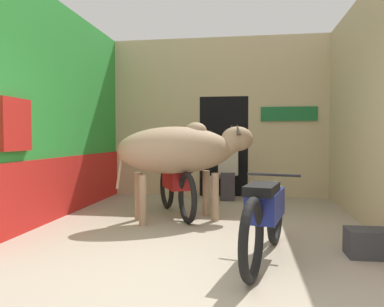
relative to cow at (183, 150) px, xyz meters
The scene contains 10 objects.
ground_plane 2.46m from the cow, 81.53° to the right, with size 30.00×30.00×0.00m, color tan.
wall_left_shopfront 2.03m from the cow, behind, with size 0.25×4.54×3.26m.
wall_back_with_doorway 2.63m from the cow, 81.72° to the left, with size 4.40×0.93×3.26m.
wall_right_with_door 2.68m from the cow, ahead, with size 0.22×4.54×3.26m.
cow is the anchor object (origin of this frame).
motorcycle_near 2.07m from the cow, 55.87° to the right, with size 0.65×1.90×0.82m.
motorcycle_far 0.66m from the cow, 117.01° to the left, with size 0.94×1.76×0.83m.
shopkeeper_seated 2.00m from the cow, 73.33° to the left, with size 0.38×0.34×1.20m.
plastic_stool 2.23m from the cow, 83.58° to the left, with size 0.37×0.37×0.43m.
crate 2.72m from the cow, 32.69° to the right, with size 0.44×0.32×0.28m.
Camera 1 is at (0.62, -3.16, 1.21)m, focal length 35.00 mm.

